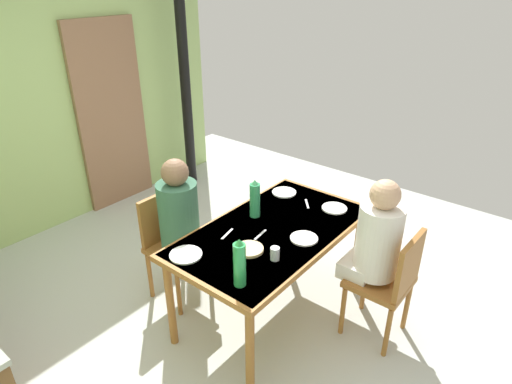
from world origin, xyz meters
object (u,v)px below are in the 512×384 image
Objects in this scene: dining_table at (272,238)px; chair_near_diner at (390,280)px; chair_far_diner at (171,240)px; water_bottle_green_near at (255,199)px; person_near_diner at (377,239)px; water_bottle_green_far at (240,264)px; person_far_diner at (180,214)px.

chair_near_diner is (0.32, -0.78, -0.19)m from dining_table.
water_bottle_green_near is at bearing 123.36° from chair_far_diner.
person_near_diner is at bearing 113.31° from chair_far_diner.
water_bottle_green_far reaches higher than chair_far_diner.
chair_far_diner is 1.13× the size of person_near_diner.
chair_near_diner is at bearing -90.00° from person_near_diner.
chair_far_diner is 2.94× the size of water_bottle_green_near.
person_near_diner is at bearing 115.49° from person_far_diner.
person_far_diner is at bearing 131.09° from water_bottle_green_near.
water_bottle_green_far is (-0.92, 0.56, 0.41)m from chair_near_diner.
person_far_diner reaches higher than water_bottle_green_near.
water_bottle_green_near is (-0.24, 1.00, 0.40)m from chair_near_diner.
person_far_diner is 0.92m from water_bottle_green_far.
person_far_diner reaches higher than chair_near_diner.
chair_far_diner is 1.13× the size of person_far_diner.
chair_far_diner is 2.78× the size of water_bottle_green_far.
chair_near_diner is 1.00× the size of chair_far_diner.
dining_table is at bearing 19.81° from water_bottle_green_far.
water_bottle_green_far is at bearing 148.84° from chair_near_diner.
person_near_diner is 1.00× the size of person_far_diner.
person_far_diner reaches higher than dining_table.
person_near_diner is 1.42m from person_far_diner.
person_near_diner is at bearing -74.15° from water_bottle_green_near.
dining_table is at bearing 110.63° from chair_far_diner.
water_bottle_green_near is at bearing 105.85° from person_near_diner.
dining_table is 0.72m from person_near_diner.
water_bottle_green_near is at bearing 71.43° from dining_table.
chair_near_diner and chair_far_diner have the same top height.
water_bottle_green_near is at bearing 32.83° from water_bottle_green_far.
person_far_diner is (-0.00, -0.14, 0.28)m from chair_far_diner.
person_far_diner is 0.57m from water_bottle_green_near.
person_near_diner is (-0.00, 0.14, 0.28)m from chair_near_diner.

